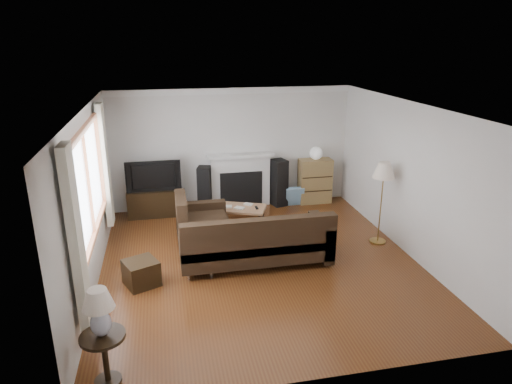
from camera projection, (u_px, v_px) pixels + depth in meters
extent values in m
cube|color=#592E13|center=(260.00, 262.00, 7.41)|extent=(5.10, 5.60, 0.04)
cube|color=white|center=(260.00, 107.00, 6.60)|extent=(5.10, 5.60, 0.04)
cube|color=silver|center=(232.00, 148.00, 9.56)|extent=(5.00, 0.04, 2.50)
cube|color=silver|center=(319.00, 276.00, 4.46)|extent=(5.00, 0.04, 2.50)
cube|color=silver|center=(90.00, 200.00, 6.53)|extent=(0.04, 5.50, 2.50)
cube|color=silver|center=(408.00, 179.00, 7.49)|extent=(0.04, 5.50, 2.50)
cube|color=#995838|center=(89.00, 184.00, 6.25)|extent=(0.12, 2.74, 1.54)
cube|color=silver|center=(76.00, 240.00, 4.90)|extent=(0.10, 0.35, 2.10)
cube|color=silver|center=(105.00, 166.00, 7.72)|extent=(0.10, 0.35, 2.10)
cube|color=white|center=(241.00, 180.00, 9.70)|extent=(1.40, 0.26, 1.15)
cube|color=black|center=(155.00, 202.00, 9.30)|extent=(1.10, 0.49, 0.55)
imported|color=black|center=(153.00, 175.00, 9.11)|extent=(1.07, 0.14, 0.62)
cube|color=black|center=(205.00, 189.00, 9.49)|extent=(0.34, 0.37, 0.94)
cube|color=black|center=(279.00, 183.00, 9.77)|extent=(0.36, 0.40, 1.01)
cube|color=olive|center=(315.00, 181.00, 9.94)|extent=(0.71, 0.34, 0.97)
sphere|color=white|center=(316.00, 153.00, 9.74)|extent=(0.27, 0.27, 0.27)
cube|color=black|center=(255.00, 239.00, 7.26)|extent=(2.59, 1.89, 0.84)
cube|color=#A0714C|center=(239.00, 216.00, 8.76)|extent=(1.13, 0.87, 0.39)
cube|color=black|center=(141.00, 273.00, 6.68)|extent=(0.59, 0.59, 0.38)
cube|color=#A17938|center=(381.00, 203.00, 7.90)|extent=(0.42, 0.42, 1.47)
cube|color=black|center=(105.00, 359.00, 4.74)|extent=(0.47, 0.47, 0.58)
cube|color=silver|center=(100.00, 313.00, 4.57)|extent=(0.32, 0.32, 0.52)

